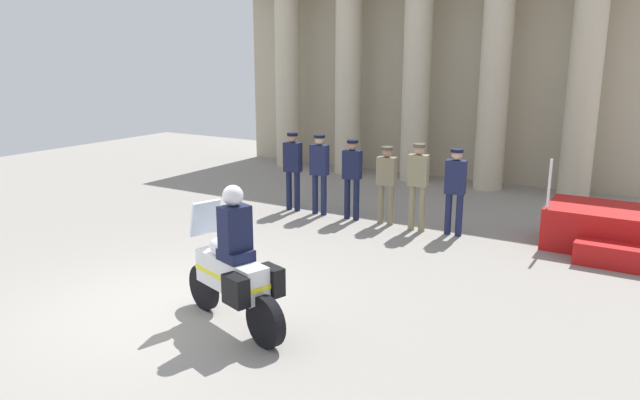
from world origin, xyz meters
The scene contains 10 objects.
ground_plane centered at (0.00, 0.00, 0.00)m, with size 28.00×28.00×0.00m, color gray.
colonnade_backdrop centered at (-0.40, 10.51, 3.24)m, with size 12.21×1.60×6.19m.
reviewing_stand centered at (5.37, 6.03, 0.37)m, with size 2.86×1.94×1.66m.
officer_in_row_0 centered at (-1.42, 5.46, 1.04)m, with size 0.41×0.27×1.76m.
officer_in_row_1 centered at (-0.73, 5.47, 1.04)m, with size 0.41×0.27×1.76m.
officer_in_row_2 centered at (0.07, 5.47, 1.01)m, with size 0.41×0.27×1.71m.
officer_in_row_3 centered at (0.85, 5.51, 0.96)m, with size 0.41×0.27×1.62m.
officer_in_row_4 centered at (1.58, 5.40, 1.04)m, with size 0.41×0.27×1.75m.
officer_in_row_5 centered at (2.31, 5.49, 1.00)m, with size 0.41×0.27×1.70m.
motorcycle_with_rider centered at (1.28, 0.09, 0.79)m, with size 2.03×0.94×1.90m.
Camera 1 is at (5.90, -5.44, 3.46)m, focal length 33.57 mm.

